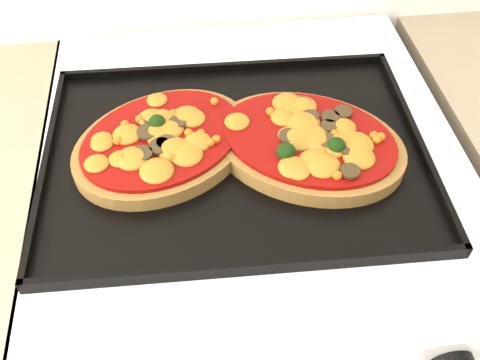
{
  "coord_description": "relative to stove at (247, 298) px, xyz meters",
  "views": [
    {
      "loc": [
        -0.1,
        1.16,
        1.44
      ],
      "look_at": [
        -0.04,
        1.62,
        0.92
      ],
      "focal_mm": 40.0,
      "sensor_mm": 36.0,
      "label": 1
    }
  ],
  "objects": [
    {
      "name": "stove",
      "position": [
        0.0,
        0.0,
        0.0
      ],
      "size": [
        0.6,
        0.6,
        0.91
      ],
      "primitive_type": "cube",
      "color": "silver",
      "rests_on": "floor"
    },
    {
      "name": "baking_tray",
      "position": [
        -0.03,
        -0.03,
        0.47
      ],
      "size": [
        0.53,
        0.4,
        0.02
      ],
      "primitive_type": "cube",
      "rotation": [
        0.0,
        0.0,
        -0.03
      ],
      "color": "black",
      "rests_on": "stove"
    },
    {
      "name": "pizza_left",
      "position": [
        -0.12,
        -0.02,
        0.48
      ],
      "size": [
        0.31,
        0.29,
        0.04
      ],
      "primitive_type": null,
      "rotation": [
        0.0,
        0.0,
        0.49
      ],
      "color": "olive",
      "rests_on": "baking_tray"
    },
    {
      "name": "pizza_right",
      "position": [
        0.07,
        -0.04,
        0.48
      ],
      "size": [
        0.32,
        0.29,
        0.04
      ],
      "primitive_type": null,
      "rotation": [
        0.0,
        0.0,
        -0.48
      ],
      "color": "olive",
      "rests_on": "baking_tray"
    }
  ]
}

